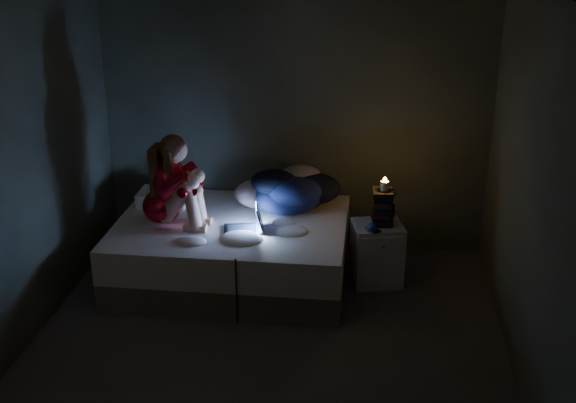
% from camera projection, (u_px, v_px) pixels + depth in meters
% --- Properties ---
extents(floor, '(3.60, 3.80, 0.02)m').
position_uv_depth(floor, '(266.00, 350.00, 5.47)').
color(floor, '#322B28').
rests_on(floor, ground).
extents(wall_back, '(3.60, 0.02, 2.60)m').
position_uv_depth(wall_back, '(294.00, 115.00, 6.74)').
color(wall_back, '#30342C').
rests_on(wall_back, ground).
extents(wall_front, '(3.60, 0.02, 2.60)m').
position_uv_depth(wall_front, '(198.00, 338.00, 3.22)').
color(wall_front, '#30342C').
rests_on(wall_front, ground).
extents(wall_left, '(0.02, 3.80, 2.60)m').
position_uv_depth(wall_left, '(13.00, 177.00, 5.18)').
color(wall_left, '#30342C').
rests_on(wall_left, ground).
extents(wall_right, '(0.02, 3.80, 2.60)m').
position_uv_depth(wall_right, '(535.00, 199.00, 4.78)').
color(wall_right, '#30342C').
rests_on(wall_right, ground).
extents(bed, '(1.99, 1.49, 0.55)m').
position_uv_depth(bed, '(232.00, 250.00, 6.43)').
color(bed, silver).
rests_on(bed, ground).
extents(pillow, '(0.45, 0.32, 0.13)m').
position_uv_depth(pillow, '(164.00, 198.00, 6.68)').
color(pillow, white).
rests_on(pillow, bed).
extents(woman, '(0.52, 0.36, 0.82)m').
position_uv_depth(woman, '(160.00, 180.00, 6.11)').
color(woman, maroon).
rests_on(woman, bed).
extents(laptop, '(0.37, 0.29, 0.23)m').
position_uv_depth(laptop, '(243.00, 218.00, 6.11)').
color(laptop, black).
rests_on(laptop, bed).
extents(clothes_pile, '(0.81, 0.71, 0.41)m').
position_uv_depth(clothes_pile, '(286.00, 188.00, 6.51)').
color(clothes_pile, '#0C2046').
rests_on(clothes_pile, bed).
extents(nightstand, '(0.49, 0.46, 0.55)m').
position_uv_depth(nightstand, '(377.00, 253.00, 6.36)').
color(nightstand, beige).
rests_on(nightstand, ground).
extents(book_stack, '(0.19, 0.25, 0.31)m').
position_uv_depth(book_stack, '(383.00, 208.00, 6.20)').
color(book_stack, black).
rests_on(book_stack, nightstand).
extents(candle, '(0.07, 0.07, 0.08)m').
position_uv_depth(candle, '(385.00, 187.00, 6.13)').
color(candle, beige).
rests_on(candle, book_stack).
extents(phone, '(0.12, 0.16, 0.01)m').
position_uv_depth(phone, '(370.00, 229.00, 6.15)').
color(phone, black).
rests_on(phone, nightstand).
extents(blue_orb, '(0.08, 0.08, 0.08)m').
position_uv_depth(blue_orb, '(367.00, 227.00, 6.11)').
color(blue_orb, navy).
rests_on(blue_orb, nightstand).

